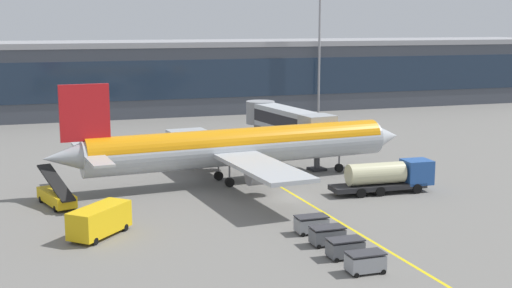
# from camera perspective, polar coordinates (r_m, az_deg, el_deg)

# --- Properties ---
(ground_plane) EXTENTS (700.00, 700.00, 0.00)m
(ground_plane) POSITION_cam_1_polar(r_m,az_deg,el_deg) (68.35, 2.46, -4.54)
(ground_plane) COLOR slate
(apron_lead_in_line) EXTENTS (2.67, 79.97, 0.01)m
(apron_lead_in_line) POSITION_cam_1_polar(r_m,az_deg,el_deg) (70.61, 2.87, -4.06)
(apron_lead_in_line) COLOR yellow
(apron_lead_in_line) RESTS_ON ground_plane
(terminal_building) EXTENTS (200.31, 21.92, 13.69)m
(terminal_building) POSITION_cam_1_polar(r_m,az_deg,el_deg) (134.56, -13.60, 5.38)
(terminal_building) COLOR #424751
(terminal_building) RESTS_ON ground_plane
(main_airliner) EXTENTS (41.32, 32.81, 11.33)m
(main_airliner) POSITION_cam_1_polar(r_m,az_deg,el_deg) (74.35, -1.44, -0.21)
(main_airliner) COLOR #B2B7BC
(main_airliner) RESTS_ON ground_plane
(jet_bridge) EXTENTS (5.91, 18.90, 6.66)m
(jet_bridge) POSITION_cam_1_polar(r_m,az_deg,el_deg) (87.57, 2.39, 2.00)
(jet_bridge) COLOR #B2B7BC
(jet_bridge) RESTS_ON ground_plane
(fuel_tanker) EXTENTS (10.88, 2.98, 3.25)m
(fuel_tanker) POSITION_cam_1_polar(r_m,az_deg,el_deg) (71.45, 10.97, -2.63)
(fuel_tanker) COLOR #232326
(fuel_tanker) RESTS_ON ground_plane
(lavatory_truck) EXTENTS (5.62, 5.82, 2.50)m
(lavatory_truck) POSITION_cam_1_polar(r_m,az_deg,el_deg) (57.65, -12.82, -6.11)
(lavatory_truck) COLOR yellow
(lavatory_truck) RESTS_ON ground_plane
(belt_loader) EXTENTS (3.56, 6.99, 3.49)m
(belt_loader) POSITION_cam_1_polar(r_m,az_deg,el_deg) (68.01, -16.28, -4.16)
(belt_loader) COLOR yellow
(belt_loader) RESTS_ON ground_plane
(baggage_cart_0) EXTENTS (2.66, 1.63, 1.48)m
(baggage_cart_0) POSITION_cam_1_polar(r_m,az_deg,el_deg) (49.05, 9.10, -9.67)
(baggage_cart_0) COLOR gray
(baggage_cart_0) RESTS_ON ground_plane
(baggage_cart_1) EXTENTS (2.66, 1.63, 1.48)m
(baggage_cart_1) POSITION_cam_1_polar(r_m,az_deg,el_deg) (51.74, 7.45, -8.57)
(baggage_cart_1) COLOR #595B60
(baggage_cart_1) RESTS_ON ground_plane
(baggage_cart_2) EXTENTS (2.66, 1.63, 1.48)m
(baggage_cart_2) POSITION_cam_1_polar(r_m,az_deg,el_deg) (54.49, 5.97, -7.57)
(baggage_cart_2) COLOR #595B60
(baggage_cart_2) RESTS_ON ground_plane
(baggage_cart_3) EXTENTS (2.66, 1.63, 1.48)m
(baggage_cart_3) POSITION_cam_1_polar(r_m,az_deg,el_deg) (57.28, 4.64, -6.66)
(baggage_cart_3) COLOR gray
(baggage_cart_3) RESTS_ON ground_plane
(apron_light_mast_0) EXTENTS (2.80, 0.50, 25.27)m
(apron_light_mast_0) POSITION_cam_1_polar(r_m,az_deg,el_deg) (132.78, 5.31, 8.93)
(apron_light_mast_0) COLOR gray
(apron_light_mast_0) RESTS_ON ground_plane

